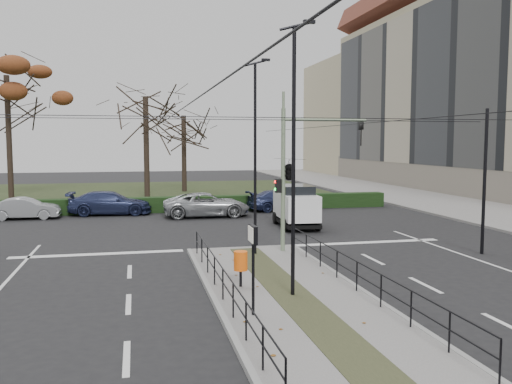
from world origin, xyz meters
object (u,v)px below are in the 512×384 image
Objects in this scene: white_van at (296,205)px; traffic_light at (291,169)px; parked_car_second at (26,208)px; rust_tree at (6,75)px; litter_bin at (241,261)px; parked_car_fourth at (207,205)px; streetlamp_median_near at (294,158)px; bare_tree_near at (146,104)px; parked_car_third at (110,203)px; streetlamp_median_far at (256,156)px; bare_tree_center at (184,121)px; info_panel at (253,245)px; parked_car_fifth at (282,200)px.

traffic_light is at bearing -108.59° from white_van.
rust_tree is at bearing 16.07° from parked_car_second.
parked_car_fourth reaches higher than litter_bin.
bare_tree_near is at bearing 96.76° from streetlamp_median_near.
bare_tree_near is (2.54, 9.20, 6.91)m from parked_car_third.
streetlamp_median_far is 0.84× the size of bare_tree_center.
parked_car_fourth is (5.93, -2.25, -0.01)m from parked_car_third.
traffic_light reaches higher than parked_car_third.
streetlamp_median_far is at bearing -60.39° from rust_tree.
parked_car_second is 0.31× the size of rust_tree.
info_panel reaches higher than parked_car_second.
streetlamp_median_near reaches higher than parked_car_second.
rust_tree is at bearing -164.38° from bare_tree_center.
litter_bin is 0.10× the size of bare_tree_near.
white_van is (3.86, 7.15, -2.88)m from streetlamp_median_far.
bare_tree_center reaches higher than streetlamp_median_far.
bare_tree_near is (-3.74, 23.82, 3.58)m from streetlamp_median_far.
bare_tree_near reaches higher than parked_car_third.
streetlamp_median_far is at bearing 155.47° from parked_car_fifth.
parked_car_fourth is 0.50× the size of bare_tree_near.
parked_car_fourth is at bearing -73.51° from bare_tree_near.
info_panel is at bearing 176.40° from parked_car_fourth.
bare_tree_center reaches higher than streetlamp_median_near.
traffic_light is 16.47m from parked_car_third.
rust_tree is (-3.20, 11.62, 9.18)m from parked_car_second.
rust_tree is 2.68× the size of parked_car_fifth.
litter_bin is 13.03m from white_van.
info_panel is at bearing 157.64° from parked_car_fifth.
rust_tree is (-8.09, 10.65, 9.08)m from parked_car_third.
parked_car_second is (-9.41, 21.17, -1.34)m from info_panel.
traffic_light is 2.48× the size of info_panel.
info_panel reaches higher than parked_car_fifth.
bare_tree_near is at bearing 37.38° from parked_car_fifth.
litter_bin is at bearing -107.99° from streetlamp_median_far.
bare_tree_near is (-2.20, 28.53, 6.73)m from litter_bin.
bare_tree_near is at bearing -123.00° from bare_tree_center.
bare_tree_near reaches higher than traffic_light.
streetlamp_median_near reaches higher than litter_bin.
bare_tree_center is 16.95m from parked_car_fifth.
bare_tree_center reaches higher than traffic_light.
bare_tree_near reaches higher than info_panel.
streetlamp_median_near is 18.69m from parked_car_fourth.
litter_bin is at bearing -121.34° from traffic_light.
parked_car_third is 0.48× the size of bare_tree_near.
white_van is (2.26, 6.73, -2.35)m from traffic_light.
streetlamp_median_far is at bearing -89.56° from bare_tree_center.
info_panel is 23.21m from parked_car_second.
parked_car_second is at bearing -126.15° from bare_tree_near.
bare_tree_near is at bearing -7.80° from rust_tree.
parked_car_second is 14.41m from bare_tree_near.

